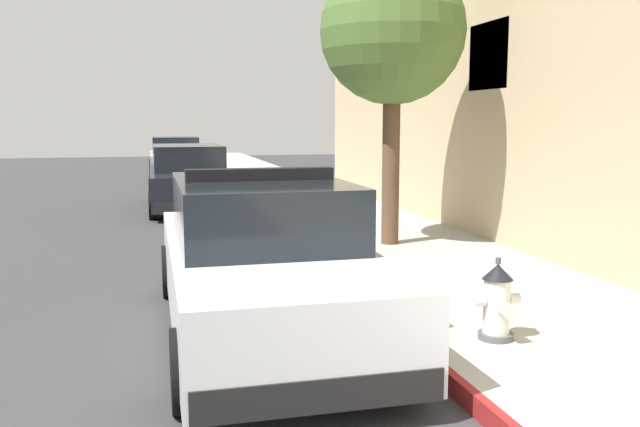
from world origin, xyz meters
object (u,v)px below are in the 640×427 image
(police_cruiser, at_px, (262,261))
(parked_car_dark_far, at_px, (175,159))
(parked_car_silver_ahead, at_px, (189,179))
(fire_hydrant, at_px, (497,302))
(street_tree, at_px, (393,33))

(police_cruiser, relative_size, parked_car_dark_far, 1.00)
(parked_car_silver_ahead, height_order, fire_hydrant, parked_car_silver_ahead)
(police_cruiser, height_order, fire_hydrant, police_cruiser)
(police_cruiser, distance_m, street_tree, 5.23)
(police_cruiser, xyz_separation_m, parked_car_dark_far, (-0.16, 19.14, -0.00))
(police_cruiser, height_order, parked_car_silver_ahead, police_cruiser)
(parked_car_silver_ahead, bearing_deg, parked_car_dark_far, 89.92)
(parked_car_dark_far, bearing_deg, street_tree, -79.70)
(police_cruiser, relative_size, parked_car_silver_ahead, 1.00)
(fire_hydrant, distance_m, street_tree, 5.70)
(parked_car_silver_ahead, xyz_separation_m, fire_hydrant, (2.12, -11.40, -0.22))
(parked_car_dark_far, bearing_deg, police_cruiser, -89.53)
(parked_car_silver_ahead, distance_m, street_tree, 7.70)
(parked_car_dark_far, xyz_separation_m, street_tree, (2.83, -15.60, 2.77))
(parked_car_dark_far, height_order, fire_hydrant, parked_car_dark_far)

